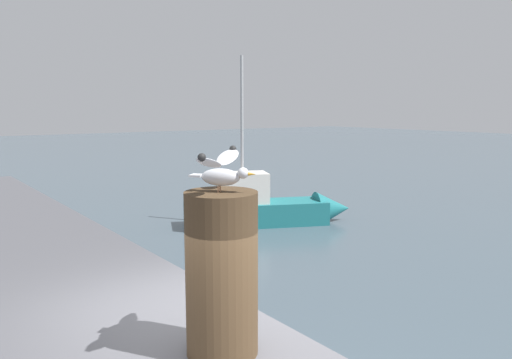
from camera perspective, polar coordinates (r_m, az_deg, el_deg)
mooring_post at (r=2.99m, az=-3.93°, el=-10.64°), size 0.43×0.43×0.97m
seagull at (r=2.85m, az=-3.97°, el=1.04°), size 0.45×0.51×0.25m
boat_teal at (r=13.90m, az=1.59°, el=-3.11°), size 2.91×4.70×4.72m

